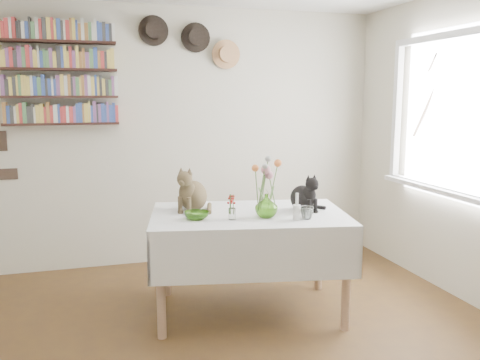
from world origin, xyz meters
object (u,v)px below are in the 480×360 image
object	(u,v)px
flower_vase	(266,206)
bookshelf_unit	(59,74)
tabby_cat	(193,188)
black_cat	(303,191)
dining_table	(249,238)

from	to	relation	value
flower_vase	bookshelf_unit	bearing A→B (deg)	134.09
flower_vase	bookshelf_unit	size ratio (longest dim) A/B	0.17
tabby_cat	black_cat	distance (m)	0.84
dining_table	bookshelf_unit	distance (m)	2.28
black_cat	tabby_cat	bearing A→B (deg)	146.87
dining_table	bookshelf_unit	xyz separation A→B (m)	(-1.36, 1.32, 1.26)
tabby_cat	flower_vase	bearing A→B (deg)	-1.57
tabby_cat	black_cat	bearing A→B (deg)	21.18
dining_table	bookshelf_unit	size ratio (longest dim) A/B	1.60
dining_table	black_cat	distance (m)	0.54
tabby_cat	bookshelf_unit	bearing A→B (deg)	169.97
dining_table	tabby_cat	xyz separation A→B (m)	(-0.38, 0.22, 0.37)
dining_table	bookshelf_unit	world-z (taller)	bookshelf_unit
dining_table	flower_vase	world-z (taller)	flower_vase
dining_table	bookshelf_unit	bearing A→B (deg)	135.77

